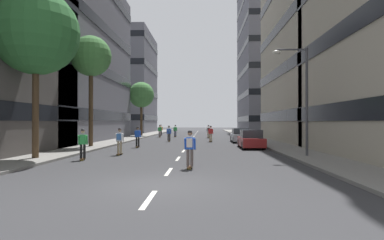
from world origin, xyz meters
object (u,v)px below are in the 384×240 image
(parked_car_near, at_px, (240,136))
(skater_9, at_px, (175,130))
(street_tree_near, at_px, (141,95))
(skater_4, at_px, (209,131))
(parked_car_mid, at_px, (251,140))
(skater_6, at_px, (190,147))
(skater_3, at_px, (161,129))
(street_tree_mid, at_px, (36,33))
(skater_2, at_px, (211,133))
(streetlamp_right, at_px, (301,89))
(skater_1, at_px, (120,140))
(street_tree_far, at_px, (91,57))
(skater_8, at_px, (160,130))
(skater_0, at_px, (83,143))
(skater_5, at_px, (169,132))
(skater_7, at_px, (138,136))

(parked_car_near, bearing_deg, skater_9, 123.44)
(street_tree_near, height_order, skater_4, street_tree_near)
(parked_car_mid, xyz_separation_m, street_tree_near, (-13.40, 21.79, 5.60))
(skater_6, bearing_deg, parked_car_mid, 69.13)
(skater_3, relative_size, skater_6, 1.00)
(street_tree_mid, xyz_separation_m, skater_2, (10.26, 17.30, -6.25))
(skater_2, xyz_separation_m, skater_4, (-0.11, 8.77, 0.03))
(street_tree_mid, relative_size, skater_3, 5.36)
(parked_car_mid, bearing_deg, streetlamp_right, -74.67)
(skater_1, relative_size, skater_4, 1.00)
(skater_4, bearing_deg, skater_1, -104.91)
(parked_car_near, distance_m, street_tree_far, 17.00)
(skater_1, relative_size, skater_9, 1.00)
(street_tree_near, distance_m, skater_1, 28.47)
(skater_2, relative_size, skater_8, 1.00)
(skater_8, relative_size, skater_9, 1.00)
(skater_4, bearing_deg, skater_0, -106.04)
(streetlamp_right, xyz_separation_m, skater_4, (-5.21, 24.31, -3.12))
(parked_car_near, bearing_deg, skater_6, -102.96)
(street_tree_mid, height_order, skater_5, street_tree_mid)
(skater_0, bearing_deg, skater_5, 80.48)
(streetlamp_right, distance_m, skater_7, 14.05)
(skater_1, bearing_deg, skater_3, 92.67)
(skater_1, bearing_deg, skater_0, -114.58)
(skater_2, relative_size, skater_6, 1.00)
(skater_3, bearing_deg, skater_9, -61.19)
(skater_2, distance_m, skater_3, 18.35)
(street_tree_mid, bearing_deg, skater_4, 68.73)
(skater_2, bearing_deg, skater_0, -113.79)
(street_tree_far, distance_m, skater_7, 7.73)
(skater_2, relative_size, skater_4, 1.00)
(skater_2, height_order, skater_5, same)
(parked_car_near, relative_size, skater_1, 2.47)
(street_tree_far, xyz_separation_m, skater_6, (8.88, -11.85, -6.63))
(parked_car_near, distance_m, street_tree_near, 20.17)
(streetlamp_right, height_order, skater_2, streetlamp_right)
(skater_2, bearing_deg, skater_7, -128.35)
(street_tree_far, xyz_separation_m, skater_8, (3.20, 19.05, -6.66))
(skater_8, bearing_deg, skater_7, -87.86)
(parked_car_near, xyz_separation_m, street_tree_far, (-13.40, -7.82, 6.94))
(streetlamp_right, xyz_separation_m, skater_7, (-11.46, 7.50, -3.15))
(skater_0, height_order, skater_4, same)
(skater_2, relative_size, skater_3, 1.00)
(street_tree_near, bearing_deg, parked_car_near, -46.23)
(skater_5, bearing_deg, streetlamp_right, -58.70)
(skater_1, bearing_deg, skater_8, 91.85)
(parked_car_mid, distance_m, skater_6, 12.71)
(street_tree_near, distance_m, skater_5, 15.07)
(skater_0, distance_m, skater_4, 27.03)
(street_tree_mid, distance_m, streetlamp_right, 15.77)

